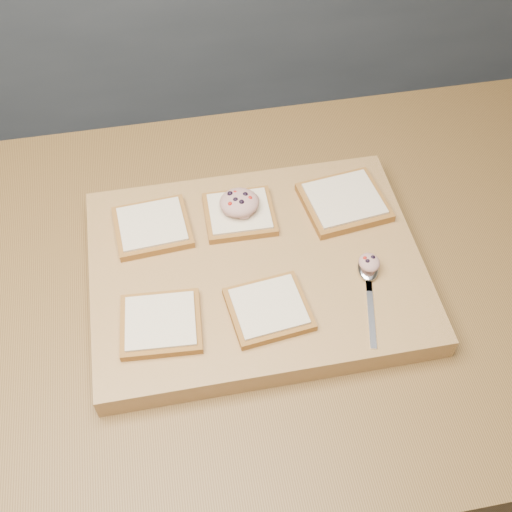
{
  "coord_description": "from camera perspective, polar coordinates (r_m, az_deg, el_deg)",
  "views": [
    {
      "loc": [
        -0.17,
        -0.58,
        1.72
      ],
      "look_at": [
        -0.06,
        -0.0,
        0.95
      ],
      "focal_mm": 45.0,
      "sensor_mm": 36.0,
      "label": 1
    }
  ],
  "objects": [
    {
      "name": "tuna_salad_dollop",
      "position": [
        1.02,
        -1.5,
        4.79
      ],
      "size": [
        0.06,
        0.06,
        0.03
      ],
      "color": "tan",
      "rests_on": "bread_far_center"
    },
    {
      "name": "bread_far_left",
      "position": [
        1.03,
        -9.2,
        2.6
      ],
      "size": [
        0.12,
        0.11,
        0.02
      ],
      "color": "olive",
      "rests_on": "cutting_board"
    },
    {
      "name": "bread_near_center",
      "position": [
        0.92,
        1.14,
        -4.71
      ],
      "size": [
        0.12,
        0.11,
        0.02
      ],
      "color": "olive",
      "rests_on": "cutting_board"
    },
    {
      "name": "bread_far_center",
      "position": [
        1.03,
        -1.47,
        3.78
      ],
      "size": [
        0.11,
        0.1,
        0.02
      ],
      "color": "olive",
      "rests_on": "cutting_board"
    },
    {
      "name": "island_counter",
      "position": [
        1.41,
        2.4,
        -12.25
      ],
      "size": [
        2.0,
        0.8,
        0.9
      ],
      "color": "slate",
      "rests_on": "ground"
    },
    {
      "name": "spoon",
      "position": [
        0.98,
        9.96,
        -1.66
      ],
      "size": [
        0.06,
        0.16,
        0.01
      ],
      "color": "silver",
      "rests_on": "cutting_board"
    },
    {
      "name": "ground",
      "position": [
        1.83,
        1.91,
        -18.4
      ],
      "size": [
        4.0,
        4.0,
        0.0
      ],
      "primitive_type": "plane",
      "color": "#515459",
      "rests_on": "ground"
    },
    {
      "name": "bread_far_right",
      "position": [
        1.06,
        7.83,
        4.81
      ],
      "size": [
        0.14,
        0.13,
        0.02
      ],
      "color": "olive",
      "rests_on": "cutting_board"
    },
    {
      "name": "bread_near_left",
      "position": [
        0.92,
        -8.46,
        -5.93
      ],
      "size": [
        0.12,
        0.11,
        0.02
      ],
      "color": "olive",
      "rests_on": "cutting_board"
    },
    {
      "name": "spoon_salad",
      "position": [
        0.97,
        10.04,
        -0.57
      ],
      "size": [
        0.03,
        0.04,
        0.02
      ],
      "color": "tan",
      "rests_on": "spoon"
    },
    {
      "name": "back_counter",
      "position": [
        2.38,
        -5.27,
        20.26
      ],
      "size": [
        3.6,
        0.62,
        0.94
      ],
      "color": "slate",
      "rests_on": "ground"
    },
    {
      "name": "cutting_board",
      "position": [
        1.0,
        0.0,
        -1.22
      ],
      "size": [
        0.51,
        0.38,
        0.04
      ],
      "primitive_type": "cube",
      "color": "#B37D4D",
      "rests_on": "island_counter"
    }
  ]
}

